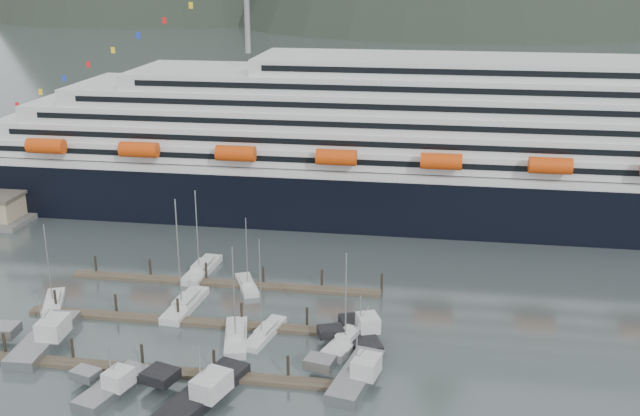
# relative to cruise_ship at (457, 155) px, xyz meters

# --- Properties ---
(ground) EXTENTS (1600.00, 1600.00, 0.00)m
(ground) POSITION_rel_cruise_ship_xyz_m (-30.03, -54.94, -12.04)
(ground) COLOR #495655
(ground) RESTS_ON ground
(cruise_ship) EXTENTS (210.00, 30.40, 50.30)m
(cruise_ship) POSITION_rel_cruise_ship_xyz_m (0.00, 0.00, 0.00)
(cruise_ship) COLOR black
(cruise_ship) RESTS_ON ground
(dock_near) EXTENTS (48.18, 2.28, 3.20)m
(dock_near) POSITION_rel_cruise_ship_xyz_m (-34.95, -64.89, -11.73)
(dock_near) COLOR #42352A
(dock_near) RESTS_ON ground
(dock_mid) EXTENTS (48.18, 2.28, 3.20)m
(dock_mid) POSITION_rel_cruise_ship_xyz_m (-34.95, -51.89, -11.73)
(dock_mid) COLOR #42352A
(dock_mid) RESTS_ON ground
(dock_far) EXTENTS (48.18, 2.28, 3.20)m
(dock_far) POSITION_rel_cruise_ship_xyz_m (-34.95, -38.89, -11.73)
(dock_far) COLOR #42352A
(dock_far) RESTS_ON ground
(sailboat_a) EXTENTS (5.39, 8.71, 13.00)m
(sailboat_a) POSITION_rel_cruise_ship_xyz_m (-57.02, -49.62, -11.63)
(sailboat_a) COLOR #BABABA
(sailboat_a) RESTS_ON ground
(sailboat_b) EXTENTS (3.79, 11.41, 17.19)m
(sailboat_b) POSITION_rel_cruise_ship_xyz_m (-38.13, -47.72, -11.58)
(sailboat_b) COLOR #BABABA
(sailboat_b) RESTS_ON ground
(sailboat_c) EXTENTS (5.06, 10.49, 13.94)m
(sailboat_c) POSITION_rel_cruise_ship_xyz_m (-28.50, -55.87, -11.61)
(sailboat_c) COLOR #BABABA
(sailboat_c) RESTS_ON ground
(sailboat_d) EXTENTS (4.16, 9.75, 14.34)m
(sailboat_d) POSITION_rel_cruise_ship_xyz_m (-25.11, -54.04, -11.63)
(sailboat_d) COLOR #BABABA
(sailboat_d) RESTS_ON ground
(sailboat_e) EXTENTS (3.60, 11.30, 14.47)m
(sailboat_e) POSITION_rel_cruise_ship_xyz_m (-39.66, -34.95, -11.60)
(sailboat_e) COLOR #BABABA
(sailboat_e) RESTS_ON ground
(sailboat_f) EXTENTS (5.39, 8.08, 11.75)m
(sailboat_f) POSITION_rel_cruise_ship_xyz_m (-31.24, -39.36, -11.64)
(sailboat_f) COLOR #BABABA
(sailboat_f) RESTS_ON ground
(sailboat_h) EXTENTS (6.18, 10.71, 13.44)m
(sailboat_h) POSITION_rel_cruise_ship_xyz_m (-13.96, -54.34, -11.60)
(sailboat_h) COLOR #BABABA
(sailboat_h) RESTS_ON ground
(trawler_a) EXTENTS (10.39, 14.41, 7.86)m
(trawler_a) POSITION_rel_cruise_ship_xyz_m (-52.78, -60.58, -11.07)
(trawler_a) COLOR gray
(trawler_a) RESTS_ON ground
(trawler_b) EXTENTS (8.44, 10.59, 6.52)m
(trawler_b) POSITION_rel_cruise_ship_xyz_m (-39.33, -69.91, -11.19)
(trawler_b) COLOR gray
(trawler_b) RESTS_ON ground
(trawler_c) EXTENTS (11.63, 15.26, 7.58)m
(trawler_c) POSITION_rel_cruise_ship_xyz_m (-28.89, -69.89, -11.09)
(trawler_c) COLOR black
(trawler_c) RESTS_ON ground
(trawler_d) EXTENTS (9.40, 12.46, 7.13)m
(trawler_d) POSITION_rel_cruise_ship_xyz_m (-12.16, -63.24, -11.13)
(trawler_d) COLOR gray
(trawler_d) RESTS_ON ground
(trawler_e) EXTENTS (9.04, 10.92, 6.74)m
(trawler_e) POSITION_rel_cruise_ship_xyz_m (-12.80, -52.81, -11.17)
(trawler_e) COLOR black
(trawler_e) RESTS_ON ground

